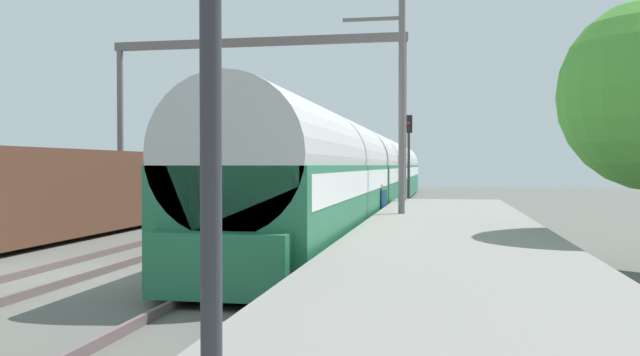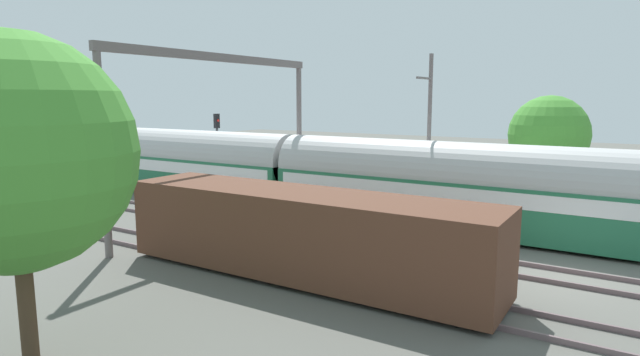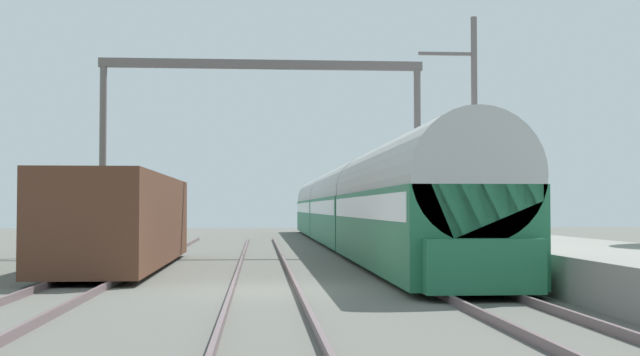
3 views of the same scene
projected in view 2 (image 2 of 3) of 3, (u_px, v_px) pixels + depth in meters
ground at (562, 279)px, 17.15m from camera, size 120.00×120.00×0.00m
track_far_west at (539, 324)px, 13.50m from camera, size 1.52×60.00×0.16m
track_west at (562, 276)px, 17.14m from camera, size 1.52×60.00×0.16m
track_east at (577, 245)px, 20.78m from camera, size 1.52×60.00×0.16m
platform at (540, 213)px, 24.98m from camera, size 4.40×28.00×0.90m
passenger_train at (182, 162)px, 31.92m from camera, size 2.93×49.20×3.82m
freight_car at (303, 234)px, 17.11m from camera, size 2.80×13.00×2.70m
person_crossing at (358, 191)px, 27.36m from camera, size 0.45×0.45×1.73m
railway_signal_far at (217, 142)px, 32.76m from camera, size 0.36×0.30×4.90m
catenary_gantry at (221, 102)px, 23.92m from camera, size 13.07×0.28×7.86m
catenary_pole_east_mid at (429, 133)px, 25.86m from camera, size 1.90×0.20×8.00m
tree_west_background at (13, 153)px, 11.02m from camera, size 5.14×5.14×7.30m
tree_east_background at (549, 135)px, 28.39m from camera, size 4.24×4.24×6.02m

